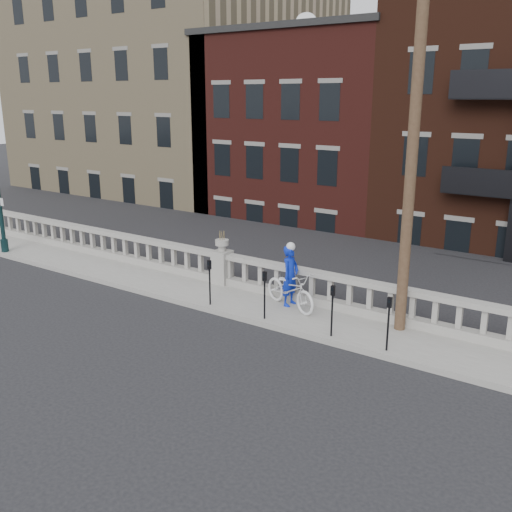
{
  "coord_description": "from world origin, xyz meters",
  "views": [
    {
      "loc": [
        11.06,
        -10.05,
        6.08
      ],
      "look_at": [
        1.86,
        3.2,
        1.54
      ],
      "focal_mm": 40.0,
      "sensor_mm": 36.0,
      "label": 1
    }
  ],
  "objects": [
    {
      "name": "parking_meter_c",
      "position": [
        4.93,
        2.15,
        1.0
      ],
      "size": [
        0.1,
        0.09,
        1.36
      ],
      "color": "black",
      "rests_on": "sidewalk"
    },
    {
      "name": "parking_meter_a",
      "position": [
        0.94,
        2.15,
        1.0
      ],
      "size": [
        0.1,
        0.09,
        1.36
      ],
      "color": "black",
      "rests_on": "sidewalk"
    },
    {
      "name": "cyclist",
      "position": [
        2.87,
        3.48,
        1.05
      ],
      "size": [
        0.43,
        0.65,
        1.79
      ],
      "primitive_type": "imported",
      "rotation": [
        0.0,
        0.0,
        1.58
      ],
      "color": "#0B22AA",
      "rests_on": "sidewalk"
    },
    {
      "name": "planter_pedestal",
      "position": [
        0.0,
        3.95,
        0.83
      ],
      "size": [
        0.55,
        0.55,
        1.76
      ],
      "color": "gray",
      "rests_on": "sidewalk"
    },
    {
      "name": "parking_meter_d",
      "position": [
        6.43,
        2.15,
        1.0
      ],
      "size": [
        0.1,
        0.09,
        1.36
      ],
      "color": "black",
      "rests_on": "sidewalk"
    },
    {
      "name": "sidewalk",
      "position": [
        0.0,
        3.0,
        0.07
      ],
      "size": [
        32.0,
        2.2,
        0.15
      ],
      "primitive_type": "cube",
      "color": "gray",
      "rests_on": "ground"
    },
    {
      "name": "ground",
      "position": [
        0.0,
        0.0,
        0.0
      ],
      "size": [
        120.0,
        120.0,
        0.0
      ],
      "primitive_type": "plane",
      "color": "black",
      "rests_on": "ground"
    },
    {
      "name": "utility_pole",
      "position": [
        6.2,
        3.6,
        5.24
      ],
      "size": [
        1.6,
        0.28,
        10.0
      ],
      "color": "#422D1E",
      "rests_on": "sidewalk"
    },
    {
      "name": "parking_meter_b",
      "position": [
        2.87,
        2.15,
        1.0
      ],
      "size": [
        0.1,
        0.09,
        1.36
      ],
      "color": "black",
      "rests_on": "sidewalk"
    },
    {
      "name": "bicycle",
      "position": [
        3.0,
        3.29,
        0.71
      ],
      "size": [
        2.24,
        1.45,
        1.11
      ],
      "primitive_type": "imported",
      "rotation": [
        0.0,
        0.0,
        1.2
      ],
      "color": "silver",
      "rests_on": "sidewalk"
    },
    {
      "name": "balustrade",
      "position": [
        0.0,
        3.95,
        0.64
      ],
      "size": [
        28.0,
        0.34,
        1.03
      ],
      "color": "gray",
      "rests_on": "sidewalk"
    },
    {
      "name": "lower_level",
      "position": [
        0.56,
        23.04,
        2.63
      ],
      "size": [
        80.0,
        44.0,
        20.8
      ],
      "color": "#605E59",
      "rests_on": "ground"
    }
  ]
}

